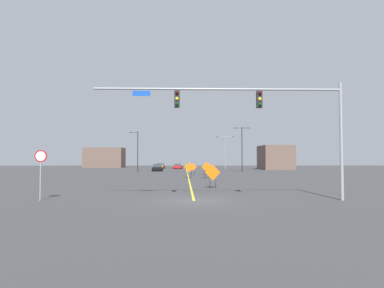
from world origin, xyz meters
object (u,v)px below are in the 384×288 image
construction_sign_left_lane (207,168)px  car_black_near (158,168)px  stop_sign (41,165)px  street_lamp_near_right (242,146)px  construction_sign_right_shoulder (189,168)px  street_lamp_near_left (137,149)px  construction_sign_right_lane (205,168)px  construction_sign_median_far (213,173)px  car_orange_mid (160,166)px  car_red_distant (178,166)px  street_lamp_mid_right (225,149)px  construction_sign_median_near (193,168)px  traffic_signal_assembly (258,110)px

construction_sign_left_lane → car_black_near: construction_sign_left_lane is taller
stop_sign → car_black_near: bearing=85.8°
street_lamp_near_right → construction_sign_right_shoulder: bearing=-117.2°
stop_sign → construction_sign_left_lane: bearing=62.7°
street_lamp_near_left → construction_sign_right_lane: bearing=-48.4°
construction_sign_median_far → construction_sign_right_shoulder: (-1.84, 14.71, 0.04)m
stop_sign → construction_sign_left_lane: stop_sign is taller
construction_sign_median_far → car_black_near: construction_sign_median_far is taller
construction_sign_left_lane → car_orange_mid: (-8.94, 41.33, -0.72)m
car_red_distant → car_orange_mid: 4.84m
street_lamp_mid_right → construction_sign_median_near: size_ratio=4.35×
stop_sign → car_black_near: stop_sign is taller
stop_sign → car_orange_mid: 64.50m
construction_sign_left_lane → car_red_distant: size_ratio=0.48×
street_lamp_near_right → car_black_near: street_lamp_near_right is taller
traffic_signal_assembly → street_lamp_mid_right: street_lamp_mid_right is taller
construction_sign_median_near → car_orange_mid: 34.54m
traffic_signal_assembly → construction_sign_right_shoulder: traffic_signal_assembly is taller
street_lamp_near_left → street_lamp_mid_right: size_ratio=1.00×
traffic_signal_assembly → construction_sign_median_near: size_ratio=8.50×
car_red_distant → construction_sign_right_shoulder: bearing=-86.8°
street_lamp_near_right → traffic_signal_assembly: bearing=-98.5°
street_lamp_mid_right → car_orange_mid: (-15.95, 3.91, -4.11)m
construction_sign_left_lane → street_lamp_near_right: bearing=68.2°
construction_sign_median_near → construction_sign_left_lane: size_ratio=0.85×
stop_sign → construction_sign_right_shoulder: size_ratio=1.49×
street_lamp_near_left → car_red_distant: size_ratio=1.77×
car_black_near → car_orange_mid: bearing=91.9°
construction_sign_right_lane → construction_sign_median_near: construction_sign_median_near is taller
stop_sign → construction_sign_median_near: size_ratio=1.71×
car_red_distant → car_black_near: bearing=-104.8°
construction_sign_left_lane → stop_sign: bearing=-117.3°
construction_sign_left_lane → construction_sign_right_shoulder: bearing=-179.0°
car_red_distant → street_lamp_mid_right: bearing=-9.5°
construction_sign_right_shoulder → car_red_distant: (-2.17, 39.40, -0.73)m
construction_sign_right_lane → car_red_distant: (-4.86, 30.11, -0.51)m
street_lamp_mid_right → car_black_near: bearing=-140.5°
construction_sign_left_lane → car_orange_mid: size_ratio=0.52×
construction_sign_right_lane → construction_sign_left_lane: construction_sign_left_lane is taller
traffic_signal_assembly → construction_sign_median_far: 9.85m
street_lamp_near_left → car_red_distant: bearing=63.5°
car_black_near → construction_sign_median_near: bearing=-68.5°
construction_sign_median_near → car_black_near: construction_sign_median_near is taller
construction_sign_left_lane → construction_sign_right_shoulder: 2.35m
street_lamp_near_left → construction_sign_left_lane: bearing=-62.3°
street_lamp_near_right → construction_sign_median_near: (-9.76, -12.79, -3.84)m
construction_sign_median_near → car_orange_mid: size_ratio=0.44×
street_lamp_mid_right → street_lamp_near_right: bearing=-86.2°
traffic_signal_assembly → stop_sign: traffic_signal_assembly is taller
car_orange_mid → construction_sign_median_far: bearing=-81.5°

